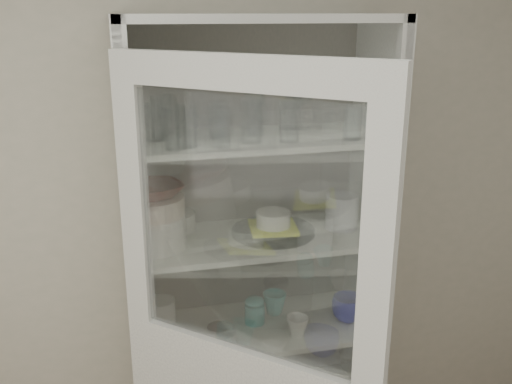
{
  "coord_description": "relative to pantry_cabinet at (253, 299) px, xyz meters",
  "views": [
    {
      "loc": [
        -0.3,
        -0.77,
        2.11
      ],
      "look_at": [
        0.2,
        1.27,
        1.44
      ],
      "focal_mm": 40.0,
      "sensor_mm": 36.0,
      "label": 1
    }
  ],
  "objects": [
    {
      "name": "goblet_0",
      "position": [
        -0.32,
        0.02,
        0.81
      ],
      "size": [
        0.08,
        0.08,
        0.17
      ],
      "primitive_type": null,
      "color": "silver",
      "rests_on": "shelf_glass"
    },
    {
      "name": "goblet_1",
      "position": [
        0.02,
        0.05,
        0.81
      ],
      "size": [
        0.08,
        0.08,
        0.18
      ],
      "primitive_type": null,
      "color": "silver",
      "rests_on": "shelf_glass"
    },
    {
      "name": "tumbler_0",
      "position": [
        -0.27,
        -0.18,
        0.79
      ],
      "size": [
        0.08,
        0.08,
        0.15
      ],
      "primitive_type": "cylinder",
      "rotation": [
        0.0,
        0.0,
        0.05
      ],
      "color": "silver",
      "rests_on": "shelf_glass"
    },
    {
      "name": "tumbler_2",
      "position": [
        -0.04,
        -0.17,
        0.8
      ],
      "size": [
        0.1,
        0.1,
        0.16
      ],
      "primitive_type": "cylinder",
      "rotation": [
        0.0,
        0.0,
        -0.35
      ],
      "color": "silver",
      "rests_on": "shelf_glass"
    },
    {
      "name": "tumbler_1",
      "position": [
        -0.32,
        -0.21,
        0.79
      ],
      "size": [
        0.08,
        0.08,
        0.15
      ],
      "primitive_type": "cylinder",
      "rotation": [
        0.0,
        0.0,
        -0.15
      ],
      "color": "silver",
      "rests_on": "shelf_glass"
    },
    {
      "name": "goblet_2",
      "position": [
        0.17,
        0.0,
        0.8
      ],
      "size": [
        0.07,
        0.07,
        0.16
      ],
      "primitive_type": null,
      "color": "silver",
      "rests_on": "shelf_glass"
    },
    {
      "name": "tumbler_5",
      "position": [
        0.33,
        -0.21,
        0.78
      ],
      "size": [
        0.08,
        0.08,
        0.13
      ],
      "primitive_type": "cylinder",
      "rotation": [
        0.0,
        0.0,
        0.26
      ],
      "color": "silver",
      "rests_on": "shelf_glass"
    },
    {
      "name": "tumbler_8",
      "position": [
        -0.35,
        -0.05,
        0.8
      ],
      "size": [
        0.1,
        0.1,
        0.16
      ],
      "primitive_type": "cylinder",
      "rotation": [
        0.0,
        0.0,
        0.43
      ],
      "color": "silver",
      "rests_on": "shelf_glass"
    },
    {
      "name": "tumbler_9",
      "position": [
        -0.15,
        -0.07,
        0.78
      ],
      "size": [
        0.08,
        0.08,
        0.13
      ],
      "primitive_type": "cylinder",
      "rotation": [
        0.0,
        0.0,
        0.3
      ],
      "color": "silver",
      "rests_on": "shelf_glass"
    },
    {
      "name": "goblet_3",
      "position": [
        0.2,
        0.02,
        0.81
      ],
      "size": [
        0.08,
        0.08,
        0.18
      ],
      "primitive_type": null,
      "color": "silver",
      "rests_on": "shelf_glass"
    },
    {
      "name": "tumbler_7",
      "position": [
        -0.37,
        -0.06,
        0.79
      ],
      "size": [
        0.09,
        0.09,
        0.13
      ],
      "primitive_type": "cylinder",
      "rotation": [
        0.0,
        0.0,
        0.34
      ],
      "color": "silver",
      "rests_on": "shelf_glass"
    },
    {
      "name": "wall_back",
      "position": [
        -0.2,
        0.16,
        0.36
      ],
      "size": [
        3.6,
        0.02,
        2.6
      ],
      "primitive_type": "cube",
      "color": "#BCB8A3",
      "rests_on": "ground"
    },
    {
      "name": "plate_stack_front",
      "position": [
        -0.39,
        -0.09,
        0.38
      ],
      "size": [
        0.23,
        0.23,
        0.13
      ],
      "primitive_type": "cylinder",
      "color": "white",
      "rests_on": "shelf_plates"
    },
    {
      "name": "mug_white",
      "position": [
        0.14,
        -0.19,
        -0.04
      ],
      "size": [
        0.11,
        0.11,
        0.08
      ],
      "primitive_type": "imported",
      "rotation": [
        0.0,
        0.0,
        -0.26
      ],
      "color": "white",
      "rests_on": "shelf_mugs"
    },
    {
      "name": "measuring_cups",
      "position": [
        -0.17,
        -0.11,
        -0.06
      ],
      "size": [
        0.09,
        0.09,
        0.04
      ],
      "primitive_type": "cylinder",
      "color": "#B8B8BF",
      "rests_on": "shelf_mugs"
    },
    {
      "name": "pantry_cabinet",
      "position": [
        0.0,
        0.0,
        0.0
      ],
      "size": [
        1.0,
        0.45,
        2.1
      ],
      "color": "#B1B2AA",
      "rests_on": "floor"
    },
    {
      "name": "cream_bowl",
      "position": [
        -0.39,
        -0.09,
        0.48
      ],
      "size": [
        0.27,
        0.27,
        0.07
      ],
      "primitive_type": "cylinder",
      "rotation": [
        0.0,
        0.0,
        -0.2
      ],
      "color": "beige",
      "rests_on": "plate_stack_front"
    },
    {
      "name": "terracotta_bowl",
      "position": [
        -0.39,
        -0.09,
        0.54
      ],
      "size": [
        0.27,
        0.27,
        0.05
      ],
      "primitive_type": "imported",
      "rotation": [
        0.0,
        0.0,
        0.32
      ],
      "color": "#562218",
      "rests_on": "cream_bowl"
    },
    {
      "name": "glass_platter",
      "position": [
        0.07,
        -0.06,
        0.33
      ],
      "size": [
        0.42,
        0.42,
        0.02
      ],
      "primitive_type": "cylinder",
      "rotation": [
        0.0,
        0.0,
        0.33
      ],
      "color": "silver",
      "rests_on": "shelf_plates"
    },
    {
      "name": "tumbler_4",
      "position": [
        0.09,
        -0.19,
        0.79
      ],
      "size": [
        0.09,
        0.09,
        0.14
      ],
      "primitive_type": "cylinder",
      "rotation": [
        0.0,
        0.0,
        -0.25
      ],
      "color": "silver",
      "rests_on": "shelf_glass"
    },
    {
      "name": "tumbler_3",
      "position": [
        -0.16,
        -0.21,
        0.78
      ],
      "size": [
        0.08,
        0.08,
        0.13
      ],
      "primitive_type": "cylinder",
      "rotation": [
        0.0,
        0.0,
        0.43
      ],
      "color": "silver",
      "rests_on": "shelf_glass"
    },
    {
      "name": "teal_jar",
      "position": [
        -0.0,
        -0.05,
        -0.03
      ],
      "size": [
        0.08,
        0.08,
        0.1
      ],
      "color": "teal",
      "rests_on": "shelf_mugs"
    },
    {
      "name": "white_canister",
      "position": [
        -0.38,
        -0.02,
        -0.01
      ],
      "size": [
        0.15,
        0.15,
        0.14
      ],
      "primitive_type": "cylinder",
      "rotation": [
        0.0,
        0.0,
        0.33
      ],
      "color": "white",
      "rests_on": "shelf_mugs"
    },
    {
      "name": "plate_stack_back",
      "position": [
        -0.32,
        0.08,
        0.36
      ],
      "size": [
        0.19,
        0.19,
        0.07
      ],
      "primitive_type": "cylinder",
      "color": "white",
      "rests_on": "shelf_plates"
    },
    {
      "name": "yellow_trivet",
      "position": [
        0.07,
        -0.06,
        0.35
      ],
      "size": [
        0.21,
        0.21,
        0.01
      ],
      "primitive_type": "cube",
      "rotation": [
        0.0,
        0.0,
        -0.12
      ],
      "color": "#FFFD3A",
      "rests_on": "glass_platter"
    },
    {
      "name": "mug_teal",
      "position": [
        0.1,
        0.01,
        -0.03
      ],
      "size": [
        0.12,
        0.12,
        0.09
      ],
      "primitive_type": "imported",
      "rotation": [
        0.0,
        0.0,
        -0.27
      ],
      "color": "teal",
      "rests_on": "shelf_mugs"
    },
    {
      "name": "mug_blue",
      "position": [
        0.38,
        -0.12,
        -0.03
      ],
      "size": [
        0.17,
        0.17,
        0.11
      ],
      "primitive_type": "imported",
      "rotation": [
        0.0,
        0.0,
        0.34
      ],
      "color": "#1B279F",
      "rests_on": "shelf_mugs"
    },
    {
      "name": "grey_bowl_stack",
      "position": [
        0.36,
        -0.07,
        0.39
      ],
      "size": [
        0.13,
        0.13,
        0.14
      ],
      "primitive_type": "cylinder",
      "color": "silver",
      "rests_on": "shelf_plates"
    },
    {
      "name": "white_ramekin",
      "position": [
        0.07,
        -0.06,
        0.38
      ],
      "size": [
        0.18,
        0.18,
        0.06
      ],
      "primitive_type": "cylinder",
      "rotation": [
        0.0,
        0.0,
        -0.4
      ],
      "color": "white",
      "rests_on": "yellow_trivet"
    },
    {
      "name": "tumbler_6",
      "position": [
        0.41,
        -0.2,
        0.79
      ],
      "size": [
        0.09,
        0.09,
        0.14
      ],
      "primitive_type": "cylinder",
      "rotation": [
        0.0,
        0.0,
        0.34
      ],
      "color": "silver",
      "rests_on": "shelf_glass"
    }
  ]
}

